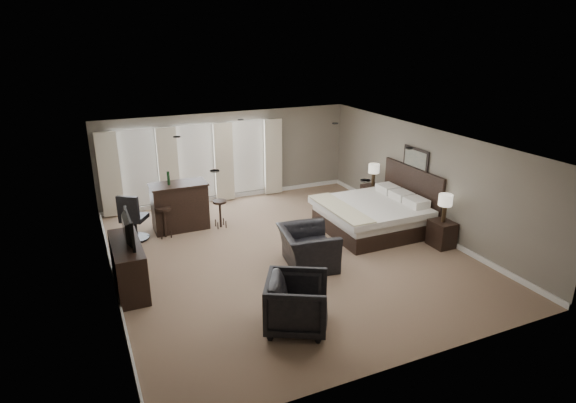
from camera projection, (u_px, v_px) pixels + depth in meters
name	position (u px, v px, depth m)	size (l,w,h in m)	color
room	(287.00, 200.00, 10.52)	(7.60, 8.60, 2.64)	#7E6550
window_bay	(196.00, 164.00, 13.69)	(5.25, 0.20, 2.30)	silver
bed	(376.00, 202.00, 11.99)	(2.40, 2.29, 1.53)	silver
nightstand_near	(442.00, 234.00, 11.24)	(0.46, 0.57, 0.62)	black
nightstand_far	(372.00, 197.00, 13.73)	(0.48, 0.59, 0.64)	black
lamp_near	(445.00, 208.00, 11.03)	(0.32, 0.32, 0.66)	beige
lamp_far	(374.00, 175.00, 13.52)	(0.31, 0.31, 0.64)	beige
wall_art	(416.00, 159.00, 12.09)	(0.04, 0.96, 0.56)	slate
dresser	(128.00, 266.00, 9.31)	(0.54, 1.67, 0.97)	black
tv	(125.00, 240.00, 9.13)	(1.01, 0.58, 0.13)	black
armchair_near	(308.00, 242.00, 10.23)	(1.27, 0.82, 1.11)	black
armchair_far	(297.00, 301.00, 8.05)	(1.01, 0.94, 1.04)	black
bar_counter	(180.00, 206.00, 12.14)	(1.40, 0.73, 1.22)	black
bar_stool_left	(165.00, 222.00, 11.72)	(0.36, 0.36, 0.77)	black
bar_stool_right	(220.00, 214.00, 12.31)	(0.34, 0.34, 0.72)	black
desk_chair	(134.00, 216.00, 11.51)	(0.61, 0.61, 1.19)	black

